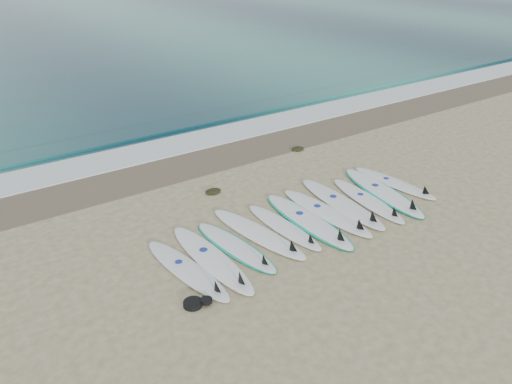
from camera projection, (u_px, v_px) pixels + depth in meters
ground at (304, 221)px, 10.68m from camera, size 120.00×120.00×0.00m
ocean at (6, 26)px, 34.58m from camera, size 120.00×55.00×0.03m
wet_sand_band at (209, 159)px, 13.69m from camera, size 120.00×1.80×0.01m
foam_band at (186, 143)px, 14.72m from camera, size 120.00×1.40×0.04m
wave_crest at (164, 128)px, 15.81m from camera, size 120.00×1.00×0.10m
surfboard_0 at (188, 271)px, 8.99m from camera, size 0.82×2.52×0.32m
surfboard_1 at (213, 260)px, 9.29m from camera, size 0.63×2.75×0.35m
surfboard_2 at (236, 247)px, 9.70m from camera, size 0.83×2.39×0.30m
surfboard_3 at (260, 234)px, 10.10m from camera, size 0.96×2.70×0.34m
surfboard_4 at (285, 227)px, 10.34m from camera, size 0.57×2.31×0.29m
surfboard_5 at (309, 221)px, 10.58m from camera, size 0.72×2.82×0.36m
surfboard_6 at (328, 213)px, 10.87m from camera, size 0.69×2.70×0.34m
surfboard_7 at (343, 204)px, 11.24m from camera, size 0.77×2.86×0.36m
surfboard_8 at (369, 201)px, 11.39m from camera, size 0.81×2.51×0.32m
surfboard_9 at (383, 192)px, 11.78m from camera, size 1.14×2.93×0.36m
surfboard_10 at (396, 183)px, 12.21m from camera, size 0.71×2.41×0.30m
seaweed_near at (213, 191)px, 11.86m from camera, size 0.40×0.31×0.08m
seaweed_far at (298, 149)px, 14.27m from camera, size 0.39×0.30×0.08m
leash_coil at (196, 303)px, 8.20m from camera, size 0.46×0.36×0.11m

